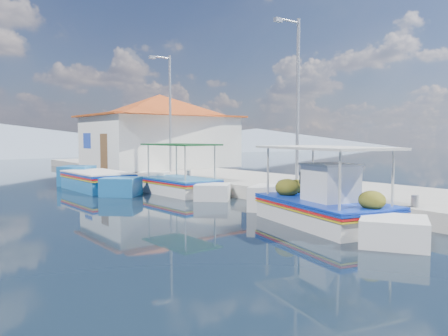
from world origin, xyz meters
TOP-DOWN VIEW (x-y plane):
  - ground at (0.00, 0.00)m, footprint 160.00×160.00m
  - quay at (5.90, 6.00)m, footprint 5.00×44.00m
  - bollards at (3.80, 5.25)m, footprint 0.20×17.20m
  - main_caique at (1.97, -1.41)m, footprint 3.05×6.82m
  - caique_green_canopy at (2.30, 6.33)m, footprint 1.96×6.08m
  - caique_blue_hull at (0.13, 9.77)m, footprint 2.09×6.77m
  - harbor_building at (6.20, 15.00)m, footprint 10.49×10.49m
  - lamp_post_near at (4.51, 2.00)m, footprint 1.21×0.14m
  - lamp_post_far at (4.51, 11.00)m, footprint 1.21×0.14m
  - mountain_ridge at (6.54, 56.00)m, footprint 171.40×96.00m

SIDE VIEW (x-z plane):
  - ground at x=0.00m, z-range 0.00..0.00m
  - quay at x=5.90m, z-range 0.00..0.50m
  - caique_blue_hull at x=0.13m, z-range -0.28..0.93m
  - caique_green_canopy at x=2.30m, z-range -0.80..1.48m
  - main_caique at x=1.97m, z-range -0.71..1.59m
  - bollards at x=3.80m, z-range 0.50..0.80m
  - mountain_ridge at x=6.54m, z-range -0.71..4.79m
  - harbor_building at x=6.20m, z-range 0.58..4.98m
  - lamp_post_near at x=4.51m, z-range 0.85..6.85m
  - lamp_post_far at x=4.51m, z-range 0.85..6.85m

